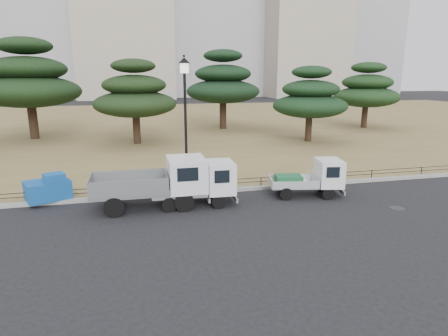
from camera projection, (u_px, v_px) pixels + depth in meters
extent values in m
plane|color=black|center=(236.00, 211.00, 14.92)|extent=(220.00, 220.00, 0.00)
cube|color=olive|center=(168.00, 122.00, 43.82)|extent=(120.00, 56.00, 0.15)
cube|color=gray|center=(221.00, 191.00, 17.36)|extent=(120.00, 0.25, 0.16)
cylinder|color=black|center=(184.00, 202.00, 14.79)|extent=(0.78, 0.16, 0.78)
cylinder|color=black|center=(179.00, 190.00, 16.38)|extent=(0.78, 0.16, 0.78)
cylinder|color=black|center=(114.00, 208.00, 14.18)|extent=(0.78, 0.16, 0.78)
cylinder|color=black|center=(116.00, 194.00, 15.78)|extent=(0.78, 0.16, 0.78)
cube|color=#2D2D30|center=(150.00, 193.00, 15.24)|extent=(4.34, 0.93, 0.14)
cube|color=slate|center=(129.00, 184.00, 14.96)|extent=(3.01, 1.70, 0.76)
cube|color=silver|center=(187.00, 174.00, 15.41)|extent=(1.51, 1.85, 1.33)
cylinder|color=black|center=(219.00, 201.00, 15.16)|extent=(0.60, 0.18, 0.60)
cylinder|color=black|center=(213.00, 192.00, 16.41)|extent=(0.60, 0.18, 0.60)
cylinder|color=black|center=(169.00, 205.00, 14.77)|extent=(0.60, 0.18, 0.60)
cylinder|color=black|center=(167.00, 195.00, 16.02)|extent=(0.60, 0.18, 0.60)
cube|color=#2D2D30|center=(193.00, 195.00, 15.56)|extent=(3.25, 0.84, 0.14)
cube|color=#9FA0A5|center=(179.00, 189.00, 15.38)|extent=(2.26, 1.43, 0.40)
cube|color=silver|center=(220.00, 177.00, 15.62)|extent=(1.16, 1.51, 1.29)
cube|color=#19591B|center=(173.00, 187.00, 15.32)|extent=(1.25, 0.92, 0.44)
cylinder|color=black|center=(329.00, 193.00, 16.26)|extent=(0.57, 0.25, 0.56)
cylinder|color=black|center=(320.00, 186.00, 17.44)|extent=(0.57, 0.25, 0.56)
cylinder|color=black|center=(286.00, 194.00, 16.19)|extent=(0.57, 0.25, 0.56)
cylinder|color=black|center=(281.00, 186.00, 17.36)|extent=(0.57, 0.25, 0.56)
cube|color=#2D2D30|center=(305.00, 187.00, 16.78)|extent=(3.07, 1.24, 0.13)
cube|color=silver|center=(293.00, 182.00, 16.70)|extent=(2.26, 1.63, 0.37)
cube|color=silver|center=(329.00, 173.00, 16.67)|extent=(1.28, 1.55, 1.18)
cube|color=#1B5E36|center=(288.00, 180.00, 16.67)|extent=(1.27, 1.02, 0.41)
cylinder|color=black|center=(187.00, 188.00, 17.26)|extent=(0.45, 0.45, 0.16)
cylinder|color=black|center=(186.00, 132.00, 16.64)|extent=(0.12, 0.12, 5.06)
cylinder|color=white|center=(184.00, 68.00, 15.99)|extent=(0.40, 0.40, 0.40)
cone|color=black|center=(184.00, 60.00, 15.91)|extent=(0.53, 0.53, 0.25)
cylinder|color=black|center=(220.00, 184.00, 17.44)|extent=(38.00, 0.03, 0.03)
cylinder|color=black|center=(220.00, 180.00, 17.39)|extent=(38.00, 0.03, 0.03)
cylinder|color=black|center=(220.00, 184.00, 17.44)|extent=(0.04, 0.04, 0.40)
cube|color=#1556AA|center=(48.00, 190.00, 15.87)|extent=(2.06, 1.83, 0.80)
cube|color=#1556AA|center=(54.00, 178.00, 15.65)|extent=(1.00, 0.95, 0.34)
cylinder|color=#2D2D30|center=(397.00, 208.00, 15.25)|extent=(0.60, 0.60, 0.01)
cylinder|color=black|center=(33.00, 120.00, 31.08)|extent=(0.72, 0.72, 3.18)
ellipsoid|color=black|center=(30.00, 91.00, 30.53)|extent=(8.16, 8.16, 2.61)
ellipsoid|color=black|center=(27.00, 69.00, 30.11)|extent=(6.23, 6.23, 1.99)
ellipsoid|color=black|center=(24.00, 46.00, 29.68)|extent=(4.30, 4.30, 1.38)
cylinder|color=black|center=(137.00, 128.00, 28.88)|extent=(0.56, 0.56, 2.49)
ellipsoid|color=black|center=(135.00, 104.00, 28.45)|extent=(6.29, 6.29, 2.01)
ellipsoid|color=black|center=(134.00, 85.00, 28.12)|extent=(4.80, 4.80, 1.54)
ellipsoid|color=black|center=(133.00, 66.00, 27.79)|extent=(3.31, 3.31, 1.06)
cylinder|color=black|center=(223.00, 114.00, 37.18)|extent=(0.67, 0.67, 2.99)
ellipsoid|color=black|center=(223.00, 91.00, 36.66)|extent=(7.20, 7.20, 2.30)
ellipsoid|color=black|center=(223.00, 74.00, 36.26)|extent=(5.50, 5.50, 1.76)
ellipsoid|color=black|center=(223.00, 56.00, 35.86)|extent=(3.79, 3.79, 1.21)
cylinder|color=black|center=(309.00, 127.00, 29.93)|extent=(0.52, 0.52, 2.31)
ellipsoid|color=black|center=(310.00, 106.00, 29.53)|extent=(5.85, 5.85, 1.87)
ellipsoid|color=black|center=(311.00, 89.00, 29.23)|extent=(4.47, 4.47, 1.43)
ellipsoid|color=black|center=(312.00, 72.00, 28.92)|extent=(3.09, 3.09, 0.99)
cylinder|color=black|center=(365.00, 115.00, 37.99)|extent=(0.57, 0.57, 2.53)
ellipsoid|color=#183216|center=(366.00, 97.00, 37.55)|extent=(6.46, 6.46, 2.07)
ellipsoid|color=#183216|center=(367.00, 82.00, 37.22)|extent=(4.93, 4.93, 1.58)
ellipsoid|color=#183216|center=(369.00, 68.00, 36.88)|extent=(3.41, 3.41, 1.09)
cube|color=#AAA08C|center=(304.00, 1.00, 95.70)|extent=(20.00, 18.00, 48.00)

